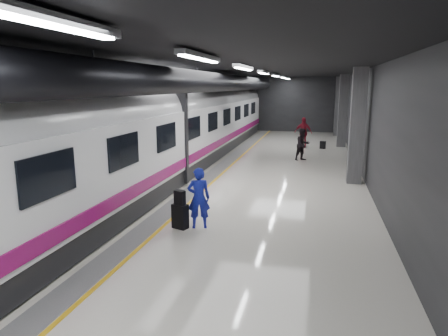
# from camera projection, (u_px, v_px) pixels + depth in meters

# --- Properties ---
(ground) EXTENTS (40.00, 40.00, 0.00)m
(ground) POSITION_uv_depth(u_px,v_px,m) (232.00, 188.00, 15.08)
(ground) COLOR silver
(ground) RESTS_ON ground
(platform_hall) EXTENTS (10.02, 40.02, 4.51)m
(platform_hall) POSITION_uv_depth(u_px,v_px,m) (230.00, 93.00, 15.35)
(platform_hall) COLOR black
(platform_hall) RESTS_ON ground
(train) EXTENTS (3.05, 38.00, 4.05)m
(train) POSITION_uv_depth(u_px,v_px,m) (150.00, 131.00, 15.39)
(train) COLOR black
(train) RESTS_ON ground
(traveler_main) EXTENTS (0.70, 0.56, 1.67)m
(traveler_main) POSITION_uv_depth(u_px,v_px,m) (199.00, 198.00, 10.72)
(traveler_main) COLOR #1929BE
(traveler_main) RESTS_ON ground
(suitcase_main) EXTENTS (0.47, 0.38, 0.67)m
(suitcase_main) POSITION_uv_depth(u_px,v_px,m) (180.00, 216.00, 10.78)
(suitcase_main) COLOR black
(suitcase_main) RESTS_ON ground
(shoulder_bag) EXTENTS (0.33, 0.25, 0.39)m
(shoulder_bag) POSITION_uv_depth(u_px,v_px,m) (180.00, 198.00, 10.64)
(shoulder_bag) COLOR black
(shoulder_bag) RESTS_ON suitcase_main
(traveler_far_a) EXTENTS (1.02, 0.99, 1.66)m
(traveler_far_a) POSITION_uv_depth(u_px,v_px,m) (303.00, 145.00, 20.57)
(traveler_far_a) COLOR black
(traveler_far_a) RESTS_ON ground
(traveler_far_b) EXTENTS (1.18, 0.70, 1.88)m
(traveler_far_b) POSITION_uv_depth(u_px,v_px,m) (303.00, 132.00, 25.00)
(traveler_far_b) COLOR maroon
(traveler_far_b) RESTS_ON ground
(suitcase_far) EXTENTS (0.37, 0.30, 0.47)m
(suitcase_far) POSITION_uv_depth(u_px,v_px,m) (323.00, 145.00, 24.55)
(suitcase_far) COLOR black
(suitcase_far) RESTS_ON ground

